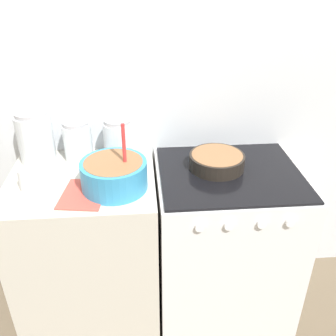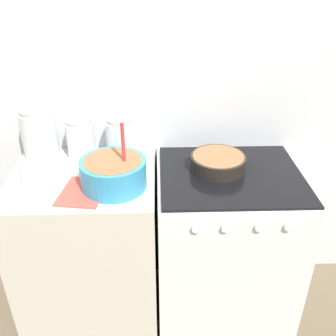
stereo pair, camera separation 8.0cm
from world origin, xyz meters
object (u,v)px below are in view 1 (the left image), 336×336
object	(u,v)px
stove	(223,243)
tin_can	(26,180)
storage_jar_left	(36,140)
storage_jar_right	(119,142)
storage_jar_middle	(78,143)
mixing_bowl	(114,173)
baking_pan	(217,161)

from	to	relation	value
stove	tin_can	bearing A→B (deg)	-174.99
stove	storage_jar_left	bearing A→B (deg)	168.21
stove	storage_jar_right	bearing A→B (deg)	159.85
storage_jar_middle	mixing_bowl	bearing A→B (deg)	-56.79
tin_can	stove	bearing A→B (deg)	5.01
tin_can	mixing_bowl	bearing A→B (deg)	-2.03
stove	storage_jar_right	xyz separation A→B (m)	(-0.55, 0.20, 0.55)
stove	mixing_bowl	bearing A→B (deg)	-170.11
mixing_bowl	storage_jar_left	bearing A→B (deg)	143.48
storage_jar_middle	storage_jar_right	size ratio (longest dim) A/B	0.98
baking_pan	mixing_bowl	bearing A→B (deg)	-163.72
mixing_bowl	baking_pan	distance (m)	0.52
storage_jar_left	storage_jar_middle	bearing A→B (deg)	0.00
stove	baking_pan	size ratio (longest dim) A/B	3.32
storage_jar_left	tin_can	world-z (taller)	storage_jar_left
baking_pan	storage_jar_middle	xyz separation A→B (m)	(-0.69, 0.15, 0.05)
baking_pan	storage_jar_right	xyz separation A→B (m)	(-0.49, 0.15, 0.05)
storage_jar_right	tin_can	distance (m)	0.50
mixing_bowl	tin_can	size ratio (longest dim) A/B	2.97
stove	baking_pan	distance (m)	0.50
mixing_bowl	storage_jar_middle	distance (m)	0.36
storage_jar_right	tin_can	xyz separation A→B (m)	(-0.40, -0.28, -0.04)
baking_pan	tin_can	world-z (taller)	tin_can
storage_jar_left	storage_jar_right	bearing A→B (deg)	0.00
storage_jar_middle	tin_can	bearing A→B (deg)	-124.91
storage_jar_left	storage_jar_middle	xyz separation A→B (m)	(0.21, 0.00, -0.03)
stove	storage_jar_left	world-z (taller)	storage_jar_left
mixing_bowl	tin_can	bearing A→B (deg)	177.97
storage_jar_right	storage_jar_middle	bearing A→B (deg)	180.00
mixing_bowl	storage_jar_right	size ratio (longest dim) A/B	1.47
storage_jar_right	mixing_bowl	bearing A→B (deg)	-92.36
storage_jar_left	mixing_bowl	bearing A→B (deg)	-36.52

